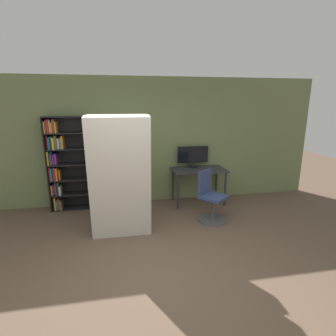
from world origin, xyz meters
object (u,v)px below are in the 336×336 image
Objects in this scene: office_chair at (211,200)px; bookshelf at (64,163)px; monitor at (193,156)px; mattress_near at (120,179)px; mattress_far at (120,173)px.

office_chair is 3.02m from bookshelf.
monitor is 0.73× the size of office_chair.
monitor is 2.13m from mattress_near.
office_chair is at bearing -21.54° from bookshelf.
monitor is 0.35× the size of mattress_far.
monitor is at bearing 0.01° from bookshelf.
mattress_near is (1.11, -1.42, 0.02)m from bookshelf.
mattress_near is at bearing -90.00° from mattress_far.
office_chair is (0.06, -1.09, -0.64)m from monitor.
mattress_far reaches higher than bookshelf.
bookshelf is at bearing 158.46° from office_chair.
mattress_near reaches higher than bookshelf.
office_chair is 0.50× the size of bookshelf.
monitor is 0.35× the size of mattress_near.
bookshelf reaches higher than monitor.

